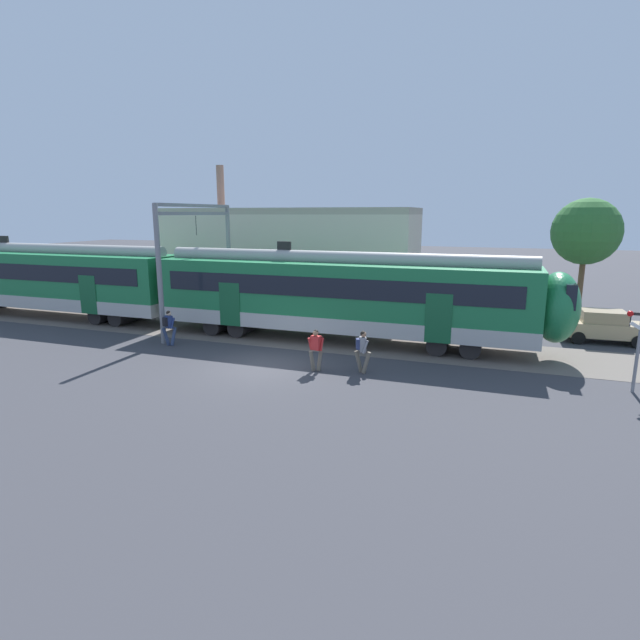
% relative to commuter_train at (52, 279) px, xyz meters
% --- Properties ---
extents(ground_plane, '(160.00, 160.00, 0.00)m').
position_rel_commuter_train_xyz_m(ground_plane, '(16.29, -5.06, -2.25)').
color(ground_plane, '#38383D').
extents(track_bed, '(80.00, 4.40, 0.01)m').
position_rel_commuter_train_xyz_m(track_bed, '(6.81, 0.01, -2.25)').
color(track_bed, '#605951').
rests_on(track_bed, ground).
extents(commuter_train, '(56.65, 3.07, 4.73)m').
position_rel_commuter_train_xyz_m(commuter_train, '(0.00, 0.00, 0.00)').
color(commuter_train, '#B7B7B2').
rests_on(commuter_train, ground).
extents(pedestrian_navy, '(0.66, 0.57, 1.67)m').
position_rel_commuter_train_xyz_m(pedestrian_navy, '(10.74, -3.49, -1.26)').
color(pedestrian_navy, navy).
rests_on(pedestrian_navy, ground).
extents(pedestrian_red, '(0.60, 0.62, 1.67)m').
position_rel_commuter_train_xyz_m(pedestrian_red, '(18.51, -4.77, -1.26)').
color(pedestrian_red, '#6B6051').
rests_on(pedestrian_red, ground).
extents(pedestrian_grey, '(0.71, 0.53, 1.67)m').
position_rel_commuter_train_xyz_m(pedestrian_grey, '(20.26, -4.41, -1.26)').
color(pedestrian_grey, '#6B6051').
rests_on(pedestrian_grey, ground).
extents(parked_car_tan, '(4.04, 1.84, 1.54)m').
position_rel_commuter_train_xyz_m(parked_car_tan, '(29.95, 4.07, -1.47)').
color(parked_car_tan, tan).
rests_on(parked_car_tan, ground).
extents(catenary_gantry, '(0.24, 6.64, 6.53)m').
position_rel_commuter_train_xyz_m(catenary_gantry, '(10.19, 0.01, 2.06)').
color(catenary_gantry, gray).
rests_on(catenary_gantry, ground).
extents(crossing_signal, '(0.96, 0.22, 3.00)m').
position_rel_commuter_train_xyz_m(crossing_signal, '(29.64, -3.34, -0.24)').
color(crossing_signal, gray).
rests_on(crossing_signal, ground).
extents(background_building, '(16.41, 5.00, 9.20)m').
position_rel_commuter_train_xyz_m(background_building, '(11.97, 7.88, 0.95)').
color(background_building, beige).
rests_on(background_building, ground).
extents(street_tree_right, '(3.82, 3.82, 6.94)m').
position_rel_commuter_train_xyz_m(street_tree_right, '(29.60, 10.35, 2.76)').
color(street_tree_right, brown).
rests_on(street_tree_right, ground).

